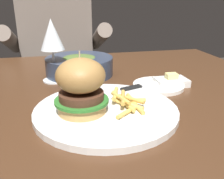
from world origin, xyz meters
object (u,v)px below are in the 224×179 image
(butter_dish, at_px, (171,81))
(main_plate, at_px, (106,111))
(burger_sandwich, at_px, (81,86))
(soup_bowl, at_px, (80,65))
(wine_glass, at_px, (52,37))
(diner_person, at_px, (59,76))
(table_knife, at_px, (145,86))
(bread_plate, at_px, (158,86))

(butter_dish, bearing_deg, main_plate, -147.12)
(burger_sandwich, xyz_separation_m, soup_bowl, (0.03, 0.31, -0.04))
(burger_sandwich, distance_m, wine_glass, 0.28)
(burger_sandwich, xyz_separation_m, wine_glass, (-0.05, 0.26, 0.06))
(main_plate, distance_m, diner_person, 0.91)
(table_knife, distance_m, soup_bowl, 0.24)
(burger_sandwich, height_order, wine_glass, wine_glass)
(diner_person, bearing_deg, wine_glass, -91.01)
(bread_plate, distance_m, butter_dish, 0.04)
(diner_person, bearing_deg, main_plate, -83.76)
(main_plate, relative_size, diner_person, 0.27)
(soup_bowl, relative_size, diner_person, 0.18)
(soup_bowl, bearing_deg, burger_sandwich, -94.70)
(soup_bowl, bearing_deg, main_plate, -84.79)
(wine_glass, distance_m, butter_dish, 0.37)
(main_plate, relative_size, burger_sandwich, 2.43)
(burger_sandwich, relative_size, table_knife, 0.70)
(burger_sandwich, distance_m, butter_dish, 0.32)
(burger_sandwich, height_order, soup_bowl, burger_sandwich)
(bread_plate, bearing_deg, wine_glass, 156.71)
(main_plate, xyz_separation_m, burger_sandwich, (-0.05, -0.01, 0.06))
(burger_sandwich, distance_m, table_knife, 0.23)
(bread_plate, relative_size, butter_dish, 1.57)
(burger_sandwich, relative_size, butter_dish, 1.41)
(table_knife, distance_m, butter_dish, 0.09)
(soup_bowl, bearing_deg, butter_dish, -32.94)
(burger_sandwich, bearing_deg, soup_bowl, 85.30)
(burger_sandwich, bearing_deg, diner_person, 92.80)
(table_knife, bearing_deg, soup_bowl, 130.71)
(wine_glass, height_order, bread_plate, wine_glass)
(bread_plate, relative_size, diner_person, 0.12)
(wine_glass, bearing_deg, burger_sandwich, -78.27)
(butter_dish, distance_m, diner_person, 0.83)
(butter_dish, xyz_separation_m, soup_bowl, (-0.25, 0.16, 0.02))
(butter_dish, bearing_deg, soup_bowl, 147.06)
(main_plate, bearing_deg, diner_person, 96.24)
(butter_dish, bearing_deg, wine_glass, 160.74)
(table_knife, relative_size, soup_bowl, 0.85)
(wine_glass, xyz_separation_m, soup_bowl, (0.08, 0.05, -0.10))
(bread_plate, height_order, soup_bowl, soup_bowl)
(table_knife, relative_size, butter_dish, 2.01)
(bread_plate, xyz_separation_m, diner_person, (-0.27, 0.75, -0.18))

